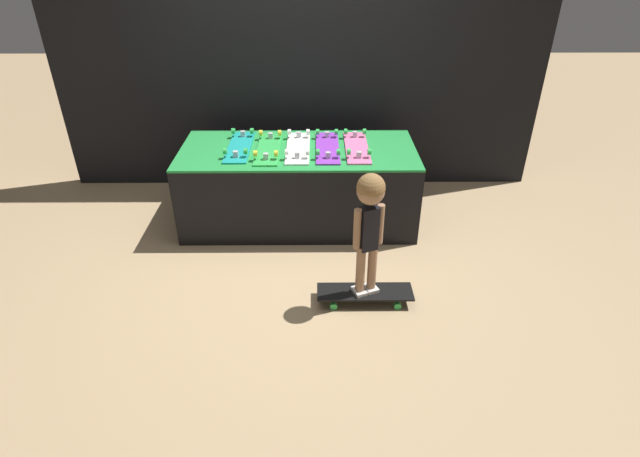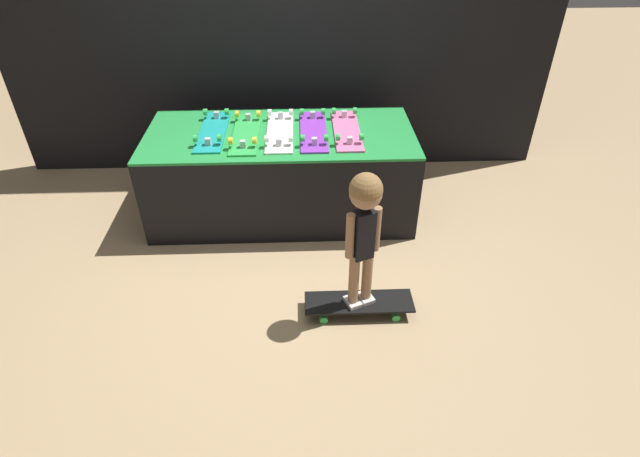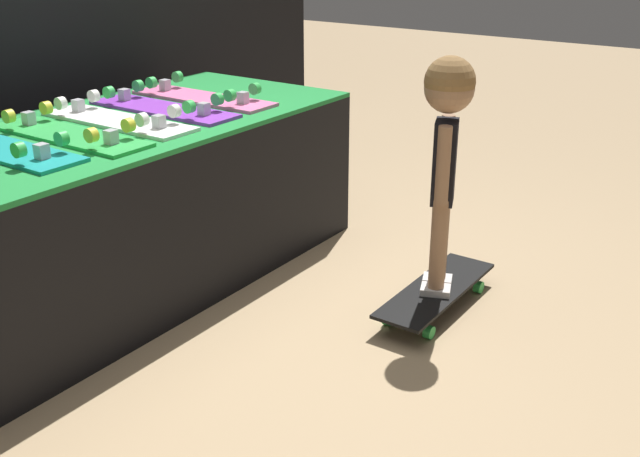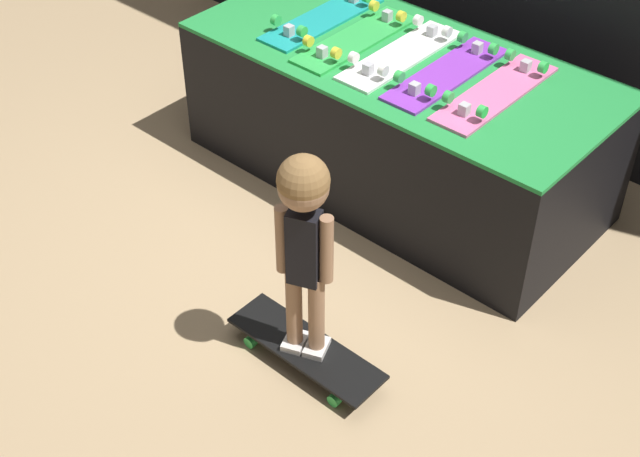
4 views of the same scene
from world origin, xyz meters
TOP-DOWN VIEW (x-y plane):
  - ground_plane at (0.00, 0.00)m, footprint 16.00×16.00m
  - back_wall at (0.00, 1.43)m, footprint 4.77×0.10m
  - display_rack at (0.00, 0.60)m, footprint 2.06×0.94m
  - skateboard_teal_on_rack at (-0.51, 0.62)m, footprint 0.20×0.73m
  - skateboard_green_on_rack at (-0.26, 0.57)m, footprint 0.20×0.73m
  - skateboard_white_on_rack at (0.00, 0.59)m, footprint 0.20×0.73m
  - skateboard_purple_on_rack at (0.26, 0.60)m, footprint 0.20×0.73m
  - skateboard_pink_on_rack at (0.51, 0.60)m, footprint 0.20×0.73m
  - skateboard_on_floor at (0.51, -0.63)m, footprint 0.70×0.21m
  - child at (0.51, -0.63)m, footprint 0.21×0.19m

SIDE VIEW (x-z plane):
  - ground_plane at x=0.00m, z-range 0.00..0.00m
  - skateboard_on_floor at x=0.51m, z-range 0.03..0.12m
  - display_rack at x=0.00m, z-range 0.00..0.70m
  - skateboard_teal_on_rack at x=-0.51m, z-range 0.67..0.77m
  - skateboard_green_on_rack at x=-0.26m, z-range 0.67..0.77m
  - skateboard_white_on_rack at x=0.00m, z-range 0.67..0.77m
  - skateboard_purple_on_rack at x=0.26m, z-range 0.67..0.77m
  - skateboard_pink_on_rack at x=0.51m, z-range 0.67..0.77m
  - child at x=0.51m, z-range 0.28..1.21m
  - back_wall at x=0.00m, z-range 0.00..2.74m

